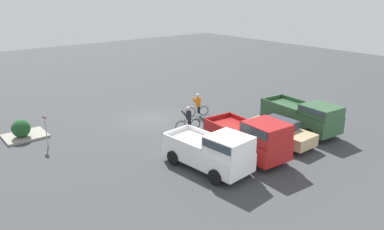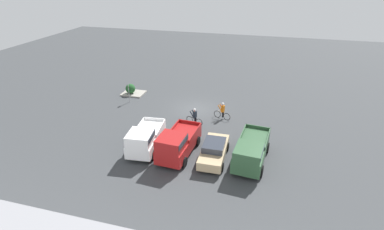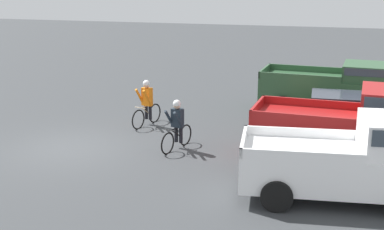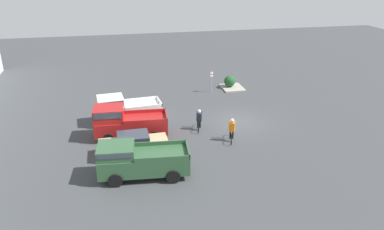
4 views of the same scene
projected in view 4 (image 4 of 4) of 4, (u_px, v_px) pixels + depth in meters
ground_plane at (238, 122)px, 29.77m from camera, size 80.00×80.00×0.00m
pickup_truck_0 at (138, 159)px, 21.93m from camera, size 2.61×5.43×2.10m
sedan_0 at (133, 144)px, 24.56m from camera, size 2.01×4.54×1.46m
pickup_truck_1 at (125, 122)px, 26.86m from camera, size 2.53×5.27×2.34m
pickup_truck_2 at (124, 109)px, 29.37m from camera, size 2.55×5.02×2.18m
cyclist_0 at (199, 119)px, 28.10m from camera, size 1.70×0.62×1.66m
cyclist_1 at (232, 130)px, 26.34m from camera, size 1.71×0.62×1.74m
fire_lane_sign at (212, 79)px, 35.94m from camera, size 0.16×0.28×2.12m
curb_island at (232, 88)px, 37.43m from camera, size 2.50×2.06×0.15m
shrub at (230, 81)px, 37.35m from camera, size 1.12×1.12×1.12m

